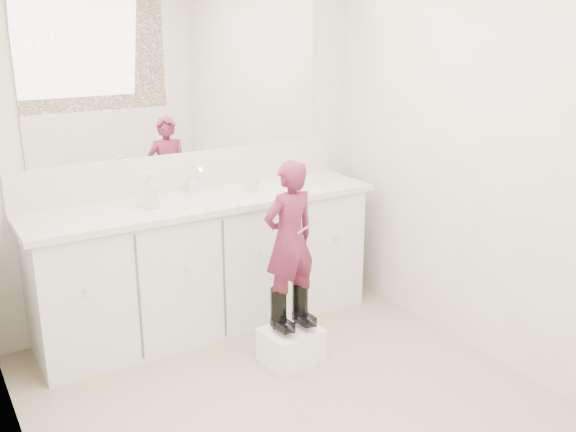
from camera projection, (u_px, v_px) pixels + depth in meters
floor at (306, 414)px, 3.37m from camera, size 3.00×3.00×0.00m
wall_back at (184, 143)px, 4.23m from camera, size 2.60×0.00×2.60m
wall_left at (12, 242)px, 2.37m from camera, size 0.00×3.00×3.00m
wall_right at (499, 163)px, 3.66m from camera, size 0.00×3.00×3.00m
vanity_cabinet at (206, 265)px, 4.24m from camera, size 2.20×0.55×0.85m
countertop at (204, 201)px, 4.10m from camera, size 2.28×0.58×0.04m
backsplash at (186, 171)px, 4.28m from camera, size 2.28×0.03×0.25m
mirror at (182, 75)px, 4.10m from camera, size 2.00×0.02×1.00m
faucet at (193, 185)px, 4.21m from camera, size 0.08×0.08×0.10m
cup at (254, 184)px, 4.27m from camera, size 0.09×0.09×0.08m
soap_bottle at (150, 190)px, 3.87m from camera, size 0.13×0.13×0.22m
step_stool at (291, 345)px, 3.86m from camera, size 0.35×0.30×0.21m
boot_left at (279, 310)px, 3.77m from camera, size 0.12×0.19×0.27m
boot_right at (300, 304)px, 3.84m from camera, size 0.12×0.19×0.27m
toddler at (289, 239)px, 3.68m from camera, size 0.36×0.25×0.93m
toothbrush at (307, 227)px, 3.62m from camera, size 0.14×0.02×0.06m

